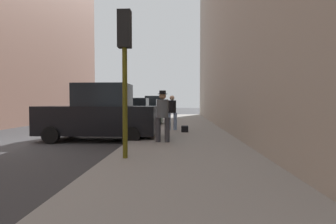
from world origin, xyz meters
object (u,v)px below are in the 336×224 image
fire_hydrant (155,121)px  traffic_light (125,52)px  parked_white_van (153,106)px  parked_black_suv (100,115)px  parked_gray_coupe (145,110)px  duffel_bag (185,129)px  pedestrian_with_beanie (163,114)px  pedestrian_in_jeans (172,111)px  parked_dark_green_sedan (130,113)px

fire_hydrant → traffic_light: (0.05, -7.85, 2.26)m
parked_white_van → traffic_light: traffic_light is taller
parked_black_suv → parked_gray_coupe: bearing=90.0°
parked_gray_coupe → duffel_bag: bearing=-73.3°
fire_hydrant → pedestrian_with_beanie: size_ratio=0.40×
parked_gray_coupe → traffic_light: size_ratio=1.19×
parked_white_van → traffic_light: (1.85, -23.87, 1.73)m
traffic_light → pedestrian_with_beanie: 3.18m
parked_white_van → pedestrian_with_beanie: bearing=-83.0°
parked_white_van → pedestrian_in_jeans: size_ratio=2.73×
parked_gray_coupe → pedestrian_with_beanie: size_ratio=2.40×
traffic_light → parked_white_van: bearing=94.4°
parked_gray_coupe → parked_white_van: parked_white_van is taller
parked_white_van → fire_hydrant: parked_white_van is taller
pedestrian_in_jeans → parked_black_suv: bearing=-135.9°
parked_gray_coupe → pedestrian_with_beanie: bearing=-79.8°
parked_dark_green_sedan → traffic_light: (1.85, -10.19, 1.91)m
traffic_light → pedestrian_in_jeans: size_ratio=2.11×
fire_hydrant → duffel_bag: 2.64m
duffel_bag → parked_dark_green_sedan: bearing=127.5°
parked_black_suv → parked_dark_green_sedan: size_ratio=1.10×
parked_white_van → fire_hydrant: 16.14m
parked_gray_coupe → duffel_bag: parked_gray_coupe is taller
pedestrian_with_beanie → parked_white_van: bearing=97.0°
parked_black_suv → parked_dark_green_sedan: parked_black_suv is taller
parked_dark_green_sedan → duffel_bag: 5.62m
fire_hydrant → pedestrian_with_beanie: pedestrian_with_beanie is taller
pedestrian_in_jeans → duffel_bag: (0.62, -0.83, -0.81)m
traffic_light → duffel_bag: size_ratio=8.18×
parked_dark_green_sedan → parked_gray_coupe: (-0.00, 6.92, 0.00)m
parked_gray_coupe → traffic_light: bearing=-83.8°
fire_hydrant → duffel_bag: (1.60, -2.09, -0.21)m
parked_dark_green_sedan → parked_gray_coupe: 6.92m
parked_black_suv → traffic_light: size_ratio=1.28×
parked_black_suv → parked_gray_coupe: (0.00, 13.24, -0.18)m
parked_dark_green_sedan → traffic_light: size_ratio=1.17×
parked_dark_green_sedan → fire_hydrant: bearing=-52.5°
parked_dark_green_sedan → pedestrian_in_jeans: size_ratio=2.46×
pedestrian_with_beanie → duffel_bag: size_ratio=4.04×
fire_hydrant → traffic_light: bearing=-89.6°
parked_gray_coupe → duffel_bag: 11.87m
parked_black_suv → pedestrian_with_beanie: size_ratio=2.59×
parked_dark_green_sedan → pedestrian_in_jeans: 4.57m
parked_black_suv → pedestrian_in_jeans: size_ratio=2.69×
parked_dark_green_sedan → parked_gray_coupe: same height
pedestrian_in_jeans → duffel_bag: 1.31m
pedestrian_with_beanie → duffel_bag: 3.33m
parked_dark_green_sedan → pedestrian_in_jeans: (2.79, -3.61, 0.26)m
parked_white_van → parked_gray_coupe: bearing=-90.0°
parked_dark_green_sedan → parked_white_van: bearing=90.0°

